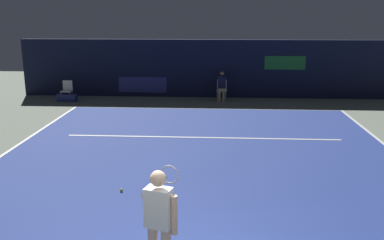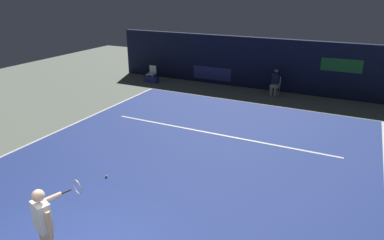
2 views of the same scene
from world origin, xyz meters
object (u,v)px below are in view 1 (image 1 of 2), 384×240
Objects in this scene: tennis_player at (160,221)px; courtside_chair_near at (67,89)px; tennis_ball at (121,190)px; equipment_bag at (67,98)px; line_judge_on_chair at (222,85)px.

tennis_player reaches higher than courtside_chair_near.
tennis_ball is 0.08× the size of equipment_bag.
line_judge_on_chair is at bearing 85.80° from tennis_player.
line_judge_on_chair is 6.78m from courtside_chair_near.
courtside_chair_near is (-6.77, -0.41, -0.18)m from line_judge_on_chair.
tennis_player is at bearing -65.26° from courtside_chair_near.
courtside_chair_near is 0.37m from equipment_bag.
line_judge_on_chair is 19.41× the size of tennis_ball.
tennis_player is 13.06m from line_judge_on_chair.
line_judge_on_chair is 6.78m from equipment_bag.
line_judge_on_chair is (0.96, 13.03, -0.30)m from tennis_player.
line_judge_on_chair is 1.50× the size of courtside_chair_near.
tennis_ball is (-2.23, -9.92, -0.64)m from line_judge_on_chair.
equipment_bag is (-5.78, 12.48, -0.83)m from tennis_player.
tennis_player is 25.44× the size of tennis_ball.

